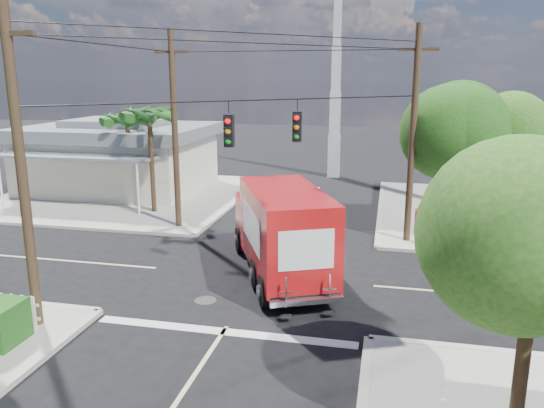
% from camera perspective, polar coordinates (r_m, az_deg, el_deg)
% --- Properties ---
extents(ground, '(120.00, 120.00, 0.00)m').
position_cam_1_polar(ground, '(19.09, -1.31, -7.81)').
color(ground, black).
rests_on(ground, ground).
extents(sidewalk_ne, '(14.12, 14.12, 0.14)m').
position_cam_1_polar(sidewalk_ne, '(29.72, 24.97, -1.14)').
color(sidewalk_ne, '#ADA89C').
rests_on(sidewalk_ne, ground).
extents(sidewalk_nw, '(14.12, 14.12, 0.14)m').
position_cam_1_polar(sidewalk_nw, '(32.69, -15.44, 0.89)').
color(sidewalk_nw, '#ADA89C').
rests_on(sidewalk_nw, ground).
extents(road_markings, '(32.00, 32.00, 0.01)m').
position_cam_1_polar(road_markings, '(17.77, -2.46, -9.48)').
color(road_markings, beige).
rests_on(road_markings, ground).
extents(building_nw, '(10.80, 10.20, 4.30)m').
position_cam_1_polar(building_nw, '(34.22, -16.10, 5.06)').
color(building_nw, beige).
rests_on(building_nw, sidewalk_nw).
extents(radio_tower, '(0.80, 0.80, 17.00)m').
position_cam_1_polar(radio_tower, '(37.48, 6.85, 11.44)').
color(radio_tower, silver).
rests_on(radio_tower, ground).
extents(tree_ne_front, '(4.21, 4.14, 6.66)m').
position_cam_1_polar(tree_ne_front, '(24.30, 19.57, 7.61)').
color(tree_ne_front, '#422D1C').
rests_on(tree_ne_front, sidewalk_ne).
extents(tree_ne_back, '(3.77, 3.66, 5.82)m').
position_cam_1_polar(tree_ne_back, '(26.94, 24.45, 6.45)').
color(tree_ne_back, '#422D1C').
rests_on(tree_ne_back, sidewalk_ne).
extents(tree_se, '(3.67, 3.54, 5.62)m').
position_cam_1_polar(tree_se, '(10.79, 26.74, -3.60)').
color(tree_se, '#422D1C').
rests_on(tree_se, sidewalk_se).
extents(palm_nw_front, '(3.01, 3.08, 5.59)m').
position_cam_1_polar(palm_nw_front, '(27.48, -13.07, 9.21)').
color(palm_nw_front, '#422D1C').
rests_on(palm_nw_front, sidewalk_nw).
extents(palm_nw_back, '(3.01, 3.08, 5.19)m').
position_cam_1_polar(palm_nw_back, '(29.74, -15.31, 8.67)').
color(palm_nw_back, '#422D1C').
rests_on(palm_nw_back, sidewalk_nw).
extents(utility_poles, '(12.00, 10.68, 9.00)m').
position_cam_1_polar(utility_poles, '(19.89, -4.74, 6.92)').
color(utility_poles, '#473321').
rests_on(utility_poles, ground).
extents(vending_boxes, '(1.90, 0.50, 1.10)m').
position_cam_1_polar(vending_boxes, '(24.39, 17.32, -1.97)').
color(vending_boxes, maroon).
rests_on(vending_boxes, sidewalk_ne).
extents(delivery_truck, '(5.07, 7.79, 3.27)m').
position_cam_1_polar(delivery_truck, '(18.74, 0.98, -2.87)').
color(delivery_truck, black).
rests_on(delivery_truck, ground).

